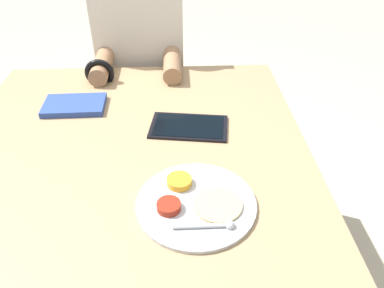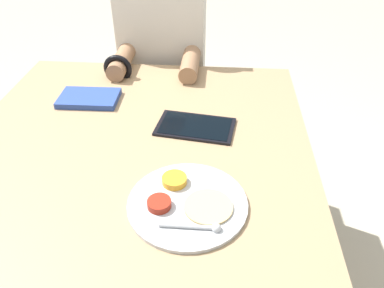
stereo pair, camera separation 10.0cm
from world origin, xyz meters
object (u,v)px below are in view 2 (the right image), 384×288
(thali_tray, at_px, (187,202))
(red_notebook, at_px, (89,99))
(person_diner, at_px, (165,84))
(tablet_device, at_px, (195,127))

(thali_tray, bearing_deg, red_notebook, 129.22)
(red_notebook, height_order, person_diner, person_diner)
(thali_tray, xyz_separation_m, person_diner, (-0.19, 0.92, -0.17))
(thali_tray, distance_m, tablet_device, 0.33)
(tablet_device, xyz_separation_m, person_diner, (-0.19, 0.59, -0.17))
(thali_tray, relative_size, tablet_device, 1.13)
(thali_tray, relative_size, person_diner, 0.24)
(thali_tray, bearing_deg, person_diner, 101.59)
(person_diner, bearing_deg, thali_tray, -78.41)
(thali_tray, distance_m, red_notebook, 0.61)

